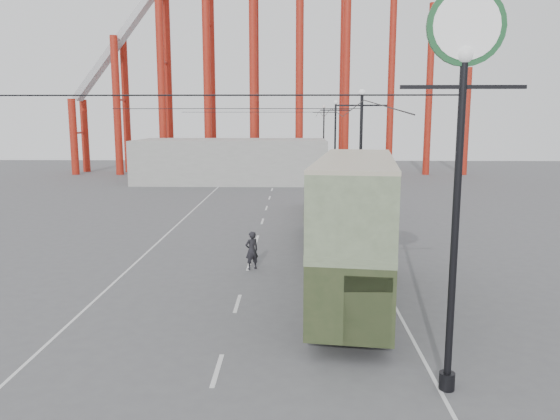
{
  "coord_description": "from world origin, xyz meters",
  "views": [
    {
      "loc": [
        1.28,
        -17.36,
        7.52
      ],
      "look_at": [
        0.61,
        9.34,
        3.0
      ],
      "focal_mm": 35.0,
      "sensor_mm": 36.0,
      "label": 1
    }
  ],
  "objects_px": {
    "lamp_post_near": "(462,104)",
    "single_decker_green": "(326,217)",
    "double_decker_bus": "(355,224)",
    "pedestrian": "(252,250)",
    "single_decker_cream": "(326,194)"
  },
  "relations": [
    {
      "from": "lamp_post_near",
      "to": "single_decker_cream",
      "type": "bearing_deg",
      "value": 93.57
    },
    {
      "from": "single_decker_cream",
      "to": "lamp_post_near",
      "type": "bearing_deg",
      "value": -86.12
    },
    {
      "from": "lamp_post_near",
      "to": "double_decker_bus",
      "type": "xyz_separation_m",
      "value": [
        -1.86,
        7.0,
        -4.5
      ]
    },
    {
      "from": "double_decker_bus",
      "to": "pedestrian",
      "type": "height_order",
      "value": "double_decker_bus"
    },
    {
      "from": "double_decker_bus",
      "to": "pedestrian",
      "type": "xyz_separation_m",
      "value": [
        -4.54,
        5.15,
        -2.39
      ]
    },
    {
      "from": "single_decker_cream",
      "to": "pedestrian",
      "type": "relative_size",
      "value": 4.74
    },
    {
      "from": "single_decker_green",
      "to": "single_decker_cream",
      "type": "relative_size",
      "value": 1.17
    },
    {
      "from": "lamp_post_near",
      "to": "single_decker_cream",
      "type": "distance_m",
      "value": 29.17
    },
    {
      "from": "lamp_post_near",
      "to": "single_decker_green",
      "type": "xyz_separation_m",
      "value": [
        -2.36,
        17.49,
        -6.14
      ]
    },
    {
      "from": "single_decker_green",
      "to": "double_decker_bus",
      "type": "bearing_deg",
      "value": -87.39
    },
    {
      "from": "lamp_post_near",
      "to": "single_decker_green",
      "type": "bearing_deg",
      "value": 97.69
    },
    {
      "from": "single_decker_green",
      "to": "pedestrian",
      "type": "relative_size",
      "value": 5.55
    },
    {
      "from": "double_decker_bus",
      "to": "pedestrian",
      "type": "distance_m",
      "value": 7.27
    },
    {
      "from": "double_decker_bus",
      "to": "single_decker_cream",
      "type": "height_order",
      "value": "double_decker_bus"
    },
    {
      "from": "single_decker_cream",
      "to": "pedestrian",
      "type": "bearing_deg",
      "value": -105.53
    }
  ]
}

